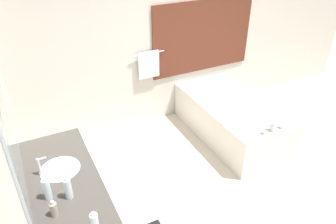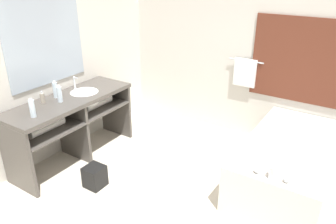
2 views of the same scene
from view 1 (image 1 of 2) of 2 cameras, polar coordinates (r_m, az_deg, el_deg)
name	(u,v)px [view 1 (image 1 of 2)]	position (r m, az deg, el deg)	size (l,w,h in m)	color
ground_plane	(251,207)	(4.01, 14.31, -15.71)	(16.00, 16.00, 0.00)	beige
wall_back_with_blinds	(166,36)	(4.87, -0.34, 13.17)	(7.40, 0.13, 2.70)	silver
wall_left_with_mirror	(12,180)	(2.46, -25.46, -10.71)	(0.08, 7.40, 2.70)	silver
vanity_counter	(70,202)	(3.20, -16.73, -14.81)	(0.61, 1.69, 0.86)	#4C4742
sink_faucet	(40,167)	(3.16, -21.44, -8.88)	(0.09, 0.04, 0.18)	silver
bathtub	(232,117)	(4.90, 11.05, -0.83)	(0.95, 1.79, 0.67)	silver
water_bottle_1	(68,188)	(2.85, -17.01, -12.60)	(0.06, 0.06, 0.21)	silver
water_bottle_2	(95,224)	(2.55, -12.62, -18.51)	(0.06, 0.06, 0.22)	silver
water_bottle_3	(47,189)	(2.90, -20.33, -12.46)	(0.06, 0.06, 0.22)	silver
soap_dispenser	(54,209)	(2.77, -19.25, -15.69)	(0.06, 0.06, 0.15)	gray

